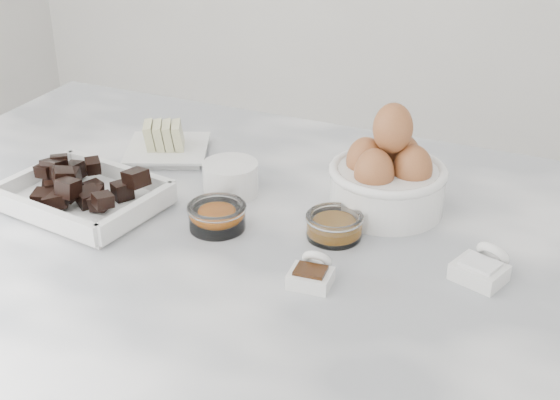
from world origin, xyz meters
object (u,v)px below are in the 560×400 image
at_px(sugar_ramekin, 230,177).
at_px(honey_bowl, 334,225).
at_px(butter_plate, 166,144).
at_px(salt_spoon, 483,267).
at_px(chocolate_dish, 83,192).
at_px(vanilla_spoon, 312,273).
at_px(zest_bowl, 217,215).
at_px(egg_bowl, 388,176).

xyz_separation_m(sugar_ramekin, honey_bowl, (0.18, -0.06, -0.01)).
bearing_deg(butter_plate, honey_bowl, -21.99).
bearing_deg(salt_spoon, chocolate_dish, -175.27).
xyz_separation_m(vanilla_spoon, salt_spoon, (0.18, 0.09, 0.00)).
distance_m(chocolate_dish, zest_bowl, 0.20).
relative_size(chocolate_dish, sugar_ramekin, 2.92).
bearing_deg(chocolate_dish, butter_plate, 86.68).
xyz_separation_m(honey_bowl, zest_bowl, (-0.15, -0.04, 0.00)).
xyz_separation_m(zest_bowl, salt_spoon, (0.34, 0.02, -0.00)).
bearing_deg(honey_bowl, salt_spoon, -5.56).
bearing_deg(egg_bowl, honey_bowl, -110.81).
distance_m(sugar_ramekin, honey_bowl, 0.19).
relative_size(sugar_ramekin, salt_spoon, 0.96).
xyz_separation_m(sugar_ramekin, egg_bowl, (0.22, 0.04, 0.02)).
relative_size(egg_bowl, zest_bowl, 2.04).
bearing_deg(chocolate_dish, vanilla_spoon, -7.36).
xyz_separation_m(egg_bowl, zest_bowl, (-0.19, -0.14, -0.03)).
relative_size(egg_bowl, salt_spoon, 1.96).
bearing_deg(vanilla_spoon, zest_bowl, 156.83).
xyz_separation_m(honey_bowl, salt_spoon, (0.19, -0.02, -0.00)).
relative_size(zest_bowl, salt_spoon, 0.96).
xyz_separation_m(chocolate_dish, egg_bowl, (0.38, 0.16, 0.03)).
bearing_deg(chocolate_dish, egg_bowl, 23.17).
height_order(chocolate_dish, egg_bowl, egg_bowl).
bearing_deg(butter_plate, chocolate_dish, -93.32).
bearing_deg(vanilla_spoon, sugar_ramekin, 139.22).
xyz_separation_m(zest_bowl, vanilla_spoon, (0.16, -0.07, -0.01)).
relative_size(sugar_ramekin, honey_bowl, 1.05).
relative_size(vanilla_spoon, salt_spoon, 0.77).
height_order(sugar_ramekin, honey_bowl, sugar_ramekin).
bearing_deg(honey_bowl, egg_bowl, 69.19).
relative_size(sugar_ramekin, vanilla_spoon, 1.25).
bearing_deg(egg_bowl, butter_plate, 174.77).
relative_size(butter_plate, salt_spoon, 2.00).
distance_m(chocolate_dish, vanilla_spoon, 0.36).
bearing_deg(vanilla_spoon, butter_plate, 144.84).
bearing_deg(zest_bowl, chocolate_dish, -173.24).
distance_m(honey_bowl, salt_spoon, 0.19).
distance_m(honey_bowl, vanilla_spoon, 0.11).
xyz_separation_m(chocolate_dish, sugar_ramekin, (0.17, 0.12, 0.00)).
relative_size(honey_bowl, vanilla_spoon, 1.19).
xyz_separation_m(chocolate_dish, zest_bowl, (0.20, 0.02, -0.00)).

